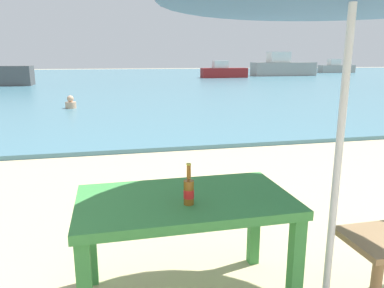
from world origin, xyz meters
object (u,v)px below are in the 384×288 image
beer_bottle_amber (189,190)px  side_table_wood (379,264)px  picnic_table_green (185,213)px  swimmer_person (71,103)px  boat_fishing_trawler (336,68)px  boat_cargo_ship (283,67)px  boat_tanker (224,72)px

beer_bottle_amber → side_table_wood: 1.33m
picnic_table_green → beer_bottle_amber: size_ratio=5.28×
swimmer_person → boat_fishing_trawler: (26.16, 24.63, 0.37)m
picnic_table_green → boat_cargo_ship: 33.05m
swimmer_person → boat_cargo_ship: boat_cargo_ship is taller
boat_fishing_trawler → swimmer_person: bearing=-136.7°
swimmer_person → boat_fishing_trawler: boat_fishing_trawler is taller
beer_bottle_amber → boat_tanker: (8.96, 27.25, -0.28)m
beer_bottle_amber → boat_cargo_ship: (15.31, 29.42, -0.00)m
side_table_wood → boat_tanker: bearing=74.2°
side_table_wood → boat_cargo_ship: 32.90m
swimmer_person → boat_tanker: (10.59, 17.04, 0.34)m
boat_tanker → boat_fishing_trawler: bearing=26.0°
picnic_table_green → boat_cargo_ship: (15.31, 29.29, 0.20)m
swimmer_person → boat_fishing_trawler: 35.93m
picnic_table_green → boat_cargo_ship: size_ratio=0.24×
side_table_wood → boat_fishing_trawler: boat_fishing_trawler is taller
boat_fishing_trawler → boat_cargo_ship: boat_cargo_ship is taller
side_table_wood → boat_cargo_ship: size_ratio=0.09×
side_table_wood → boat_tanker: boat_tanker is taller
picnic_table_green → side_table_wood: bearing=-19.2°
side_table_wood → boat_fishing_trawler: bearing=56.4°
boat_tanker → beer_bottle_amber: bearing=-108.2°
beer_bottle_amber → swimmer_person: 10.36m
beer_bottle_amber → side_table_wood: bearing=-13.7°
side_table_wood → boat_cargo_ship: bearing=64.6°
picnic_table_green → beer_bottle_amber: bearing=-91.2°
swimmer_person → boat_fishing_trawler: size_ratio=0.10×
boat_cargo_ship → picnic_table_green: bearing=-117.6°
boat_fishing_trawler → boat_cargo_ship: 10.70m
beer_bottle_amber → boat_tanker: boat_tanker is taller
picnic_table_green → boat_fishing_trawler: (24.53, 34.72, -0.04)m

